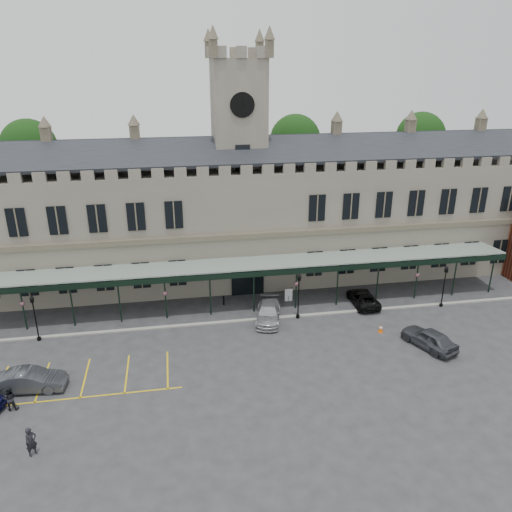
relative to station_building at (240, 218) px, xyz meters
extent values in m
plane|color=#2C2C2F|center=(0.00, -15.91, -6.47)|extent=(140.00, 140.00, 0.00)
cube|color=#6D675A|center=(0.00, 0.09, -0.47)|extent=(60.00, 10.00, 12.00)
cube|color=brown|center=(0.00, -5.09, -0.27)|extent=(60.00, 0.35, 0.50)
cube|color=black|center=(0.00, -2.41, 7.33)|extent=(60.00, 4.77, 2.20)
cube|color=black|center=(0.00, 2.59, 7.33)|extent=(60.00, 4.77, 2.20)
cube|color=black|center=(0.00, -5.01, -4.57)|extent=(3.20, 0.18, 3.80)
cube|color=#6D675A|center=(0.00, 0.09, 4.53)|extent=(5.00, 5.00, 22.00)
cylinder|color=silver|center=(0.00, -2.47, 11.53)|extent=(2.20, 0.12, 2.20)
cylinder|color=black|center=(0.00, -2.54, 11.53)|extent=(2.30, 0.04, 2.30)
cube|color=black|center=(0.00, -2.47, 6.53)|extent=(1.40, 0.12, 2.80)
cube|color=#8C9E93|center=(0.00, -6.91, -2.37)|extent=(50.00, 4.00, 0.40)
cube|color=black|center=(0.00, -8.91, -2.62)|extent=(50.00, 0.18, 0.50)
cube|color=gray|center=(0.00, -10.41, -6.41)|extent=(60.00, 0.40, 0.12)
cylinder|color=#332314|center=(-22.00, 9.09, -0.47)|extent=(0.70, 0.70, 12.00)
sphere|color=black|center=(-22.00, 9.09, 6.53)|extent=(6.00, 6.00, 6.00)
cylinder|color=#332314|center=(8.00, 9.09, -0.47)|extent=(0.70, 0.70, 12.00)
sphere|color=black|center=(8.00, 9.09, 6.53)|extent=(6.00, 6.00, 6.00)
cylinder|color=#332314|center=(24.00, 9.09, -0.47)|extent=(0.70, 0.70, 12.00)
sphere|color=black|center=(24.00, 9.09, 6.53)|extent=(6.00, 6.00, 6.00)
cylinder|color=black|center=(-18.55, -10.77, -6.33)|extent=(0.32, 0.32, 0.27)
cylinder|color=black|center=(-18.55, -10.77, -4.67)|extent=(0.11, 0.11, 3.59)
cube|color=black|center=(-18.55, -10.77, -2.75)|extent=(0.25, 0.25, 0.36)
cone|color=black|center=(-18.55, -10.77, -2.43)|extent=(0.39, 0.39, 0.27)
cylinder|color=black|center=(3.73, -10.66, -6.33)|extent=(0.34, 0.34, 0.28)
cylinder|color=black|center=(3.73, -10.66, -4.57)|extent=(0.11, 0.11, 3.79)
cube|color=black|center=(3.73, -10.66, -2.53)|extent=(0.27, 0.27, 0.38)
cone|color=black|center=(3.73, -10.66, -2.20)|extent=(0.42, 0.42, 0.28)
cylinder|color=black|center=(17.74, -10.72, -6.33)|extent=(0.32, 0.32, 0.27)
cylinder|color=black|center=(17.74, -10.72, -4.69)|extent=(0.11, 0.11, 3.56)
cube|color=black|center=(17.74, -10.72, -2.78)|extent=(0.25, 0.25, 0.36)
cone|color=black|center=(17.74, -10.72, -2.47)|extent=(0.39, 0.39, 0.27)
cube|color=#E25507|center=(10.12, -14.34, -6.45)|extent=(0.37, 0.37, 0.04)
cone|color=#E25507|center=(10.12, -14.34, -6.13)|extent=(0.43, 0.43, 0.68)
cylinder|color=silver|center=(10.12, -14.34, -6.03)|extent=(0.28, 0.28, 0.10)
cylinder|color=black|center=(3.67, -7.18, -6.20)|extent=(0.06, 0.06, 0.53)
cube|color=silver|center=(3.67, -7.18, -5.83)|extent=(0.75, 0.08, 1.28)
cylinder|color=black|center=(-2.62, -6.95, -5.99)|extent=(0.17, 0.17, 0.95)
cylinder|color=black|center=(4.26, -5.98, -6.06)|extent=(0.15, 0.15, 0.82)
imported|color=#383B40|center=(-17.50, -17.78, -5.67)|extent=(4.95, 2.05, 1.59)
imported|color=#989BA0|center=(1.00, -10.58, -5.73)|extent=(3.24, 5.45, 1.48)
imported|color=black|center=(10.53, -9.06, -5.82)|extent=(2.23, 4.70, 1.30)
imported|color=#383B40|center=(13.00, -17.27, -5.65)|extent=(3.64, 5.14, 1.63)
imported|color=black|center=(-15.90, -24.40, -5.52)|extent=(0.82, 0.80, 1.89)
imported|color=black|center=(-18.30, -19.83, -5.55)|extent=(0.90, 0.71, 1.83)
camera|label=1|loc=(-6.81, -49.53, 15.32)|focal=35.00mm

